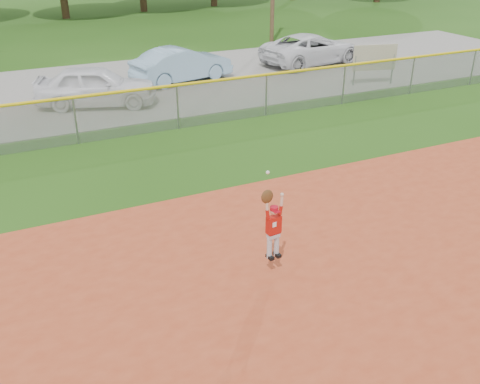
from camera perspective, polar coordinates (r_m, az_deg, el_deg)
name	(u,v)px	position (r m, az deg, el deg)	size (l,w,h in m)	color
ground	(356,291)	(10.43, 12.23, -10.25)	(120.00, 120.00, 0.00)	#244F12
parking_strip	(133,86)	(23.91, -11.38, 11.04)	(44.00, 10.00, 0.03)	gray
car_white_a	(96,86)	(21.19, -15.12, 10.87)	(1.79, 4.44, 1.51)	white
car_blue	(182,65)	(24.11, -6.23, 13.36)	(1.56, 4.48, 1.48)	#96C1DF
car_white_b	(311,49)	(27.56, 7.61, 14.90)	(2.43, 5.26, 1.46)	white
sponsor_sign	(375,59)	(24.07, 14.18, 13.63)	(1.90, 0.53, 1.73)	gray
outfield_fence	(178,103)	(18.12, -6.68, 9.36)	(40.06, 0.10, 1.55)	gray
ballplayer	(273,224)	(10.11, 3.51, -3.42)	(0.49, 0.22, 1.87)	silver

